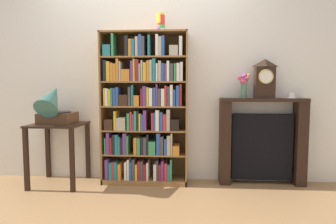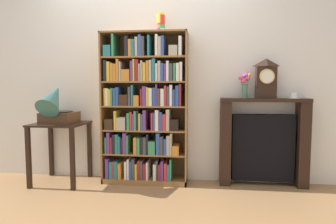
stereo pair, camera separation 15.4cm
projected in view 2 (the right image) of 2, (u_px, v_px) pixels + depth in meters
name	position (u px, v px, depth m)	size (l,w,h in m)	color
ground_plane	(143.00, 187.00, 3.27)	(7.89, 6.40, 0.02)	#997047
wall_back	(163.00, 73.00, 3.48)	(4.89, 0.08, 2.60)	silver
bookshelf	(144.00, 112.00, 3.35)	(0.99, 0.29, 1.75)	olive
cup_stack	(161.00, 23.00, 3.26)	(0.09, 0.09, 0.21)	white
side_table_left	(60.00, 137.00, 3.37)	(0.57, 0.55, 0.71)	black
gramophone	(56.00, 106.00, 3.26)	(0.36, 0.53, 0.51)	#472D1C
fireplace_mantel	(263.00, 143.00, 3.28)	(0.97, 0.21, 1.00)	black
mantel_clock	(266.00, 78.00, 3.20)	(0.22, 0.13, 0.44)	black
flower_vase	(245.00, 85.00, 3.24)	(0.14, 0.15, 0.28)	#4C7A60
teacup_with_saucer	(293.00, 96.00, 3.19)	(0.13, 0.13, 0.06)	white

